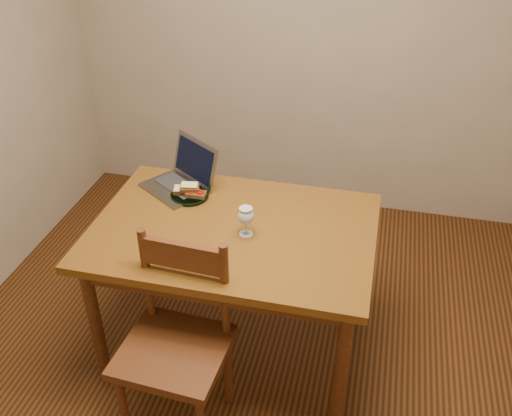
% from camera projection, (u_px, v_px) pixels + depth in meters
% --- Properties ---
extents(floor, '(3.20, 3.20, 0.02)m').
position_uv_depth(floor, '(252.00, 360.00, 2.93)').
color(floor, black).
rests_on(floor, ground).
extents(back_wall, '(3.20, 0.02, 2.60)m').
position_uv_depth(back_wall, '(313.00, 19.00, 3.52)').
color(back_wall, gray).
rests_on(back_wall, floor).
extents(table, '(1.30, 0.90, 0.74)m').
position_uv_depth(table, '(233.00, 243.00, 2.67)').
color(table, '#45270B').
rests_on(table, floor).
extents(chair, '(0.46, 0.44, 0.47)m').
position_uv_depth(chair, '(175.00, 338.00, 2.37)').
color(chair, '#3A1A0C').
rests_on(chair, floor).
extents(plate, '(0.19, 0.19, 0.02)m').
position_uv_depth(plate, '(190.00, 195.00, 2.84)').
color(plate, black).
rests_on(plate, table).
extents(sandwich_cheese, '(0.11, 0.08, 0.03)m').
position_uv_depth(sandwich_cheese, '(184.00, 190.00, 2.84)').
color(sandwich_cheese, '#381E0C').
rests_on(sandwich_cheese, plate).
extents(sandwich_tomato, '(0.10, 0.06, 0.03)m').
position_uv_depth(sandwich_tomato, '(196.00, 193.00, 2.82)').
color(sandwich_tomato, '#381E0C').
rests_on(sandwich_tomato, plate).
extents(sandwich_top, '(0.10, 0.08, 0.03)m').
position_uv_depth(sandwich_top, '(189.00, 187.00, 2.82)').
color(sandwich_top, '#381E0C').
rests_on(sandwich_top, plate).
extents(milk_glass, '(0.07, 0.07, 0.14)m').
position_uv_depth(milk_glass, '(246.00, 221.00, 2.54)').
color(milk_glass, white).
rests_on(milk_glass, table).
extents(laptop, '(0.42, 0.42, 0.23)m').
position_uv_depth(laptop, '(184.00, 175.00, 2.91)').
color(laptop, slate).
rests_on(laptop, table).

